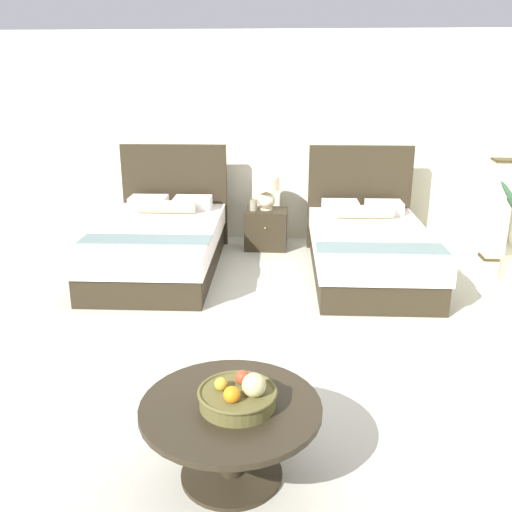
{
  "coord_description": "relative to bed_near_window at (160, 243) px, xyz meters",
  "views": [
    {
      "loc": [
        0.37,
        -4.14,
        2.1
      ],
      "look_at": [
        0.01,
        0.46,
        0.56
      ],
      "focal_mm": 39.59,
      "sensor_mm": 36.0,
      "label": 1
    }
  ],
  "objects": [
    {
      "name": "ground_plane",
      "position": [
        1.12,
        -1.61,
        -0.31
      ],
      "size": [
        9.79,
        9.58,
        0.02
      ],
      "primitive_type": "cube",
      "color": "#B5B3A2"
    },
    {
      "name": "wall_back",
      "position": [
        1.12,
        1.38,
        0.97
      ],
      "size": [
        9.79,
        0.12,
        2.54
      ],
      "primitive_type": "cube",
      "color": "beige",
      "rests_on": "ground"
    },
    {
      "name": "bed_near_window",
      "position": [
        0.0,
        0.0,
        0.0
      ],
      "size": [
        1.33,
        2.19,
        1.23
      ],
      "color": "#2C2518",
      "rests_on": "ground"
    },
    {
      "name": "bed_near_corner",
      "position": [
        2.24,
        0.0,
        -0.0
      ],
      "size": [
        1.27,
        2.12,
        1.25
      ],
      "color": "#2C2518",
      "rests_on": "ground"
    },
    {
      "name": "nightstand",
      "position": [
        1.1,
        0.87,
        -0.06
      ],
      "size": [
        0.5,
        0.44,
        0.47
      ],
      "color": "#2C2518",
      "rests_on": "ground"
    },
    {
      "name": "table_lamp",
      "position": [
        1.1,
        0.89,
        0.43
      ],
      "size": [
        0.32,
        0.32,
        0.4
      ],
      "color": "beige",
      "rests_on": "nightstand"
    },
    {
      "name": "vase",
      "position": [
        0.95,
        0.83,
        0.25
      ],
      "size": [
        0.09,
        0.09,
        0.14
      ],
      "color": "gray",
      "rests_on": "nightstand"
    },
    {
      "name": "coffee_table",
      "position": [
        1.17,
        -3.24,
        0.03
      ],
      "size": [
        0.95,
        0.95,
        0.44
      ],
      "color": "#2C2518",
      "rests_on": "ground"
    },
    {
      "name": "fruit_bowl",
      "position": [
        1.21,
        -3.25,
        0.21
      ],
      "size": [
        0.41,
        0.41,
        0.2
      ],
      "color": "brown",
      "rests_on": "coffee_table"
    },
    {
      "name": "floor_lamp_corner",
      "position": [
        3.74,
        0.65,
        0.28
      ],
      "size": [
        0.25,
        0.25,
        1.15
      ],
      "color": "#352B14",
      "rests_on": "ground"
    }
  ]
}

